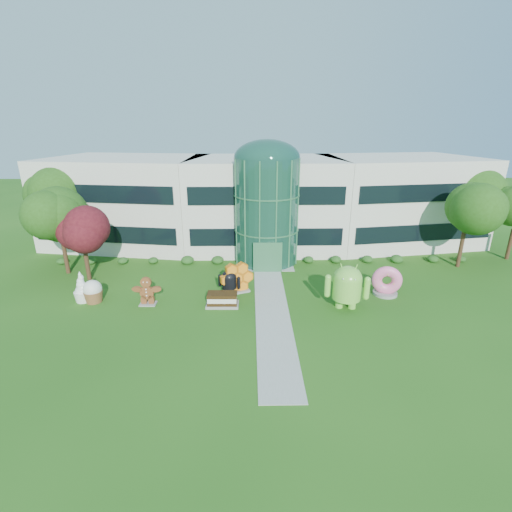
{
  "coord_description": "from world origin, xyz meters",
  "views": [
    {
      "loc": [
        -1.54,
        -22.25,
        12.73
      ],
      "look_at": [
        -1.09,
        6.0,
        2.6
      ],
      "focal_mm": 26.0,
      "sensor_mm": 36.0,
      "label": 1
    }
  ],
  "objects_px": {
    "android_black": "(229,280)",
    "donut": "(387,280)",
    "android_green": "(347,284)",
    "gingerbread": "(147,291)"
  },
  "relations": [
    {
      "from": "android_green",
      "to": "gingerbread",
      "type": "relative_size",
      "value": 1.57
    },
    {
      "from": "android_black",
      "to": "donut",
      "type": "relative_size",
      "value": 0.91
    },
    {
      "from": "android_black",
      "to": "gingerbread",
      "type": "distance_m",
      "value": 6.28
    },
    {
      "from": "android_black",
      "to": "donut",
      "type": "height_order",
      "value": "donut"
    },
    {
      "from": "gingerbread",
      "to": "android_black",
      "type": "bearing_deg",
      "value": 19.01
    },
    {
      "from": "android_green",
      "to": "gingerbread",
      "type": "xyz_separation_m",
      "value": [
        -14.6,
        0.72,
        -0.77
      ]
    },
    {
      "from": "donut",
      "to": "gingerbread",
      "type": "distance_m",
      "value": 18.33
    },
    {
      "from": "donut",
      "to": "gingerbread",
      "type": "relative_size",
      "value": 1.01
    },
    {
      "from": "donut",
      "to": "gingerbread",
      "type": "xyz_separation_m",
      "value": [
        -18.27,
        -1.43,
        -0.1
      ]
    },
    {
      "from": "android_green",
      "to": "gingerbread",
      "type": "height_order",
      "value": "android_green"
    }
  ]
}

